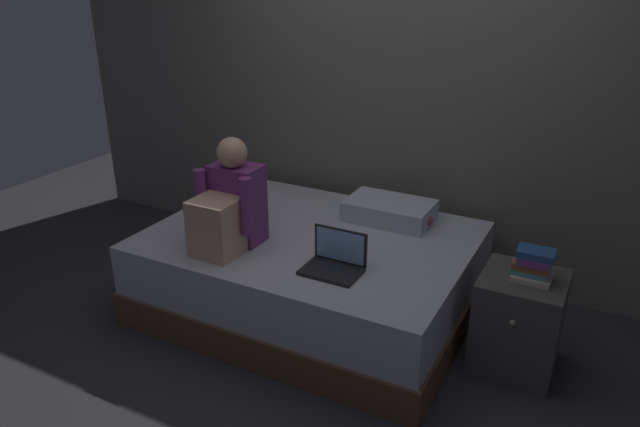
{
  "coord_description": "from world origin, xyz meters",
  "views": [
    {
      "loc": [
        1.44,
        -2.67,
        2.11
      ],
      "look_at": [
        -0.03,
        0.1,
        0.78
      ],
      "focal_mm": 33.43,
      "sensor_mm": 36.0,
      "label": 1
    }
  ],
  "objects_px": {
    "nightstand": "(518,322)",
    "clothes_pile": "(400,217)",
    "person_sitting": "(229,207)",
    "pillow": "(389,210)",
    "bed": "(311,272)",
    "book_stack": "(533,265)",
    "laptop": "(335,261)"
  },
  "relations": [
    {
      "from": "nightstand",
      "to": "clothes_pile",
      "type": "bearing_deg",
      "value": 155.22
    },
    {
      "from": "person_sitting",
      "to": "pillow",
      "type": "xyz_separation_m",
      "value": [
        0.7,
        0.81,
        -0.19
      ]
    },
    {
      "from": "bed",
      "to": "nightstand",
      "type": "bearing_deg",
      "value": 0.16
    },
    {
      "from": "bed",
      "to": "person_sitting",
      "type": "relative_size",
      "value": 3.05
    },
    {
      "from": "bed",
      "to": "nightstand",
      "type": "relative_size",
      "value": 3.58
    },
    {
      "from": "nightstand",
      "to": "pillow",
      "type": "height_order",
      "value": "pillow"
    },
    {
      "from": "bed",
      "to": "book_stack",
      "type": "relative_size",
      "value": 9.68
    },
    {
      "from": "nightstand",
      "to": "laptop",
      "type": "height_order",
      "value": "laptop"
    },
    {
      "from": "bed",
      "to": "clothes_pile",
      "type": "bearing_deg",
      "value": 42.67
    },
    {
      "from": "pillow",
      "to": "clothes_pile",
      "type": "distance_m",
      "value": 0.1
    },
    {
      "from": "bed",
      "to": "laptop",
      "type": "height_order",
      "value": "laptop"
    },
    {
      "from": "nightstand",
      "to": "clothes_pile",
      "type": "xyz_separation_m",
      "value": [
        -0.86,
        0.4,
        0.31
      ]
    },
    {
      "from": "person_sitting",
      "to": "pillow",
      "type": "bearing_deg",
      "value": 49.32
    },
    {
      "from": "nightstand",
      "to": "book_stack",
      "type": "bearing_deg",
      "value": 0.02
    },
    {
      "from": "pillow",
      "to": "book_stack",
      "type": "bearing_deg",
      "value": -24.39
    },
    {
      "from": "nightstand",
      "to": "person_sitting",
      "type": "relative_size",
      "value": 0.85
    },
    {
      "from": "pillow",
      "to": "book_stack",
      "type": "height_order",
      "value": "book_stack"
    },
    {
      "from": "person_sitting",
      "to": "clothes_pile",
      "type": "xyz_separation_m",
      "value": [
        0.79,
        0.76,
        -0.2
      ]
    },
    {
      "from": "pillow",
      "to": "nightstand",
      "type": "bearing_deg",
      "value": -25.08
    },
    {
      "from": "nightstand",
      "to": "pillow",
      "type": "distance_m",
      "value": 1.1
    },
    {
      "from": "book_stack",
      "to": "bed",
      "type": "bearing_deg",
      "value": -179.84
    },
    {
      "from": "nightstand",
      "to": "clothes_pile",
      "type": "height_order",
      "value": "clothes_pile"
    },
    {
      "from": "nightstand",
      "to": "person_sitting",
      "type": "distance_m",
      "value": 1.76
    },
    {
      "from": "pillow",
      "to": "book_stack",
      "type": "distance_m",
      "value": 1.08
    },
    {
      "from": "bed",
      "to": "pillow",
      "type": "xyz_separation_m",
      "value": [
        0.35,
        0.45,
        0.34
      ]
    },
    {
      "from": "laptop",
      "to": "book_stack",
      "type": "relative_size",
      "value": 1.55
    },
    {
      "from": "person_sitting",
      "to": "laptop",
      "type": "xyz_separation_m",
      "value": [
        0.69,
        0.01,
        -0.2
      ]
    },
    {
      "from": "laptop",
      "to": "pillow",
      "type": "relative_size",
      "value": 0.57
    },
    {
      "from": "nightstand",
      "to": "pillow",
      "type": "xyz_separation_m",
      "value": [
        -0.95,
        0.45,
        0.32
      ]
    },
    {
      "from": "book_stack",
      "to": "laptop",
      "type": "bearing_deg",
      "value": -160.5
    },
    {
      "from": "nightstand",
      "to": "pillow",
      "type": "relative_size",
      "value": 1.0
    },
    {
      "from": "bed",
      "to": "book_stack",
      "type": "bearing_deg",
      "value": 0.16
    }
  ]
}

